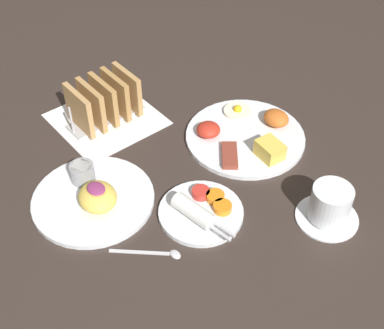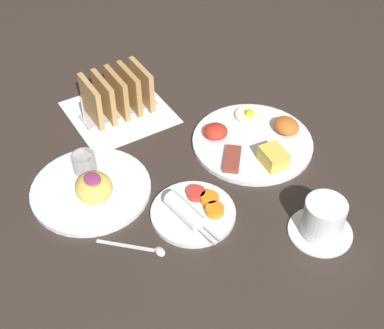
{
  "view_description": "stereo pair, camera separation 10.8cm",
  "coord_description": "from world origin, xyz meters",
  "px_view_note": "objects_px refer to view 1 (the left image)",
  "views": [
    {
      "loc": [
        0.64,
        -0.46,
        0.78
      ],
      "look_at": [
        0.03,
        0.04,
        0.03
      ],
      "focal_mm": 50.0,
      "sensor_mm": 36.0,
      "label": 1
    },
    {
      "loc": [
        0.7,
        -0.37,
        0.78
      ],
      "look_at": [
        0.03,
        0.04,
        0.03
      ],
      "focal_mm": 50.0,
      "sensor_mm": 36.0,
      "label": 2
    }
  ],
  "objects_px": {
    "plate_foreground": "(93,196)",
    "coffee_cup": "(330,206)",
    "plate_breakfast": "(247,135)",
    "toast_rack": "(104,101)",
    "plate_condiments": "(201,211)"
  },
  "relations": [
    {
      "from": "plate_foreground",
      "to": "coffee_cup",
      "type": "xyz_separation_m",
      "value": [
        0.32,
        0.32,
        0.02
      ]
    },
    {
      "from": "plate_breakfast",
      "to": "coffee_cup",
      "type": "relative_size",
      "value": 2.2
    },
    {
      "from": "plate_breakfast",
      "to": "toast_rack",
      "type": "xyz_separation_m",
      "value": [
        -0.26,
        -0.2,
        0.04
      ]
    },
    {
      "from": "toast_rack",
      "to": "coffee_cup",
      "type": "height_order",
      "value": "toast_rack"
    },
    {
      "from": "plate_condiments",
      "to": "coffee_cup",
      "type": "xyz_separation_m",
      "value": [
        0.16,
        0.18,
        0.02
      ]
    },
    {
      "from": "plate_foreground",
      "to": "plate_condiments",
      "type": "bearing_deg",
      "value": 40.97
    },
    {
      "from": "plate_breakfast",
      "to": "plate_condiments",
      "type": "height_order",
      "value": "plate_breakfast"
    },
    {
      "from": "toast_rack",
      "to": "plate_breakfast",
      "type": "bearing_deg",
      "value": 38.34
    },
    {
      "from": "plate_breakfast",
      "to": "plate_condiments",
      "type": "relative_size",
      "value": 1.47
    },
    {
      "from": "toast_rack",
      "to": "coffee_cup",
      "type": "bearing_deg",
      "value": 17.04
    },
    {
      "from": "plate_breakfast",
      "to": "plate_condiments",
      "type": "distance_m",
      "value": 0.25
    },
    {
      "from": "toast_rack",
      "to": "coffee_cup",
      "type": "distance_m",
      "value": 0.55
    },
    {
      "from": "plate_condiments",
      "to": "toast_rack",
      "type": "height_order",
      "value": "toast_rack"
    },
    {
      "from": "plate_breakfast",
      "to": "plate_foreground",
      "type": "xyz_separation_m",
      "value": [
        -0.06,
        -0.36,
        0.0
      ]
    },
    {
      "from": "plate_condiments",
      "to": "plate_foreground",
      "type": "bearing_deg",
      "value": -139.03
    }
  ]
}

